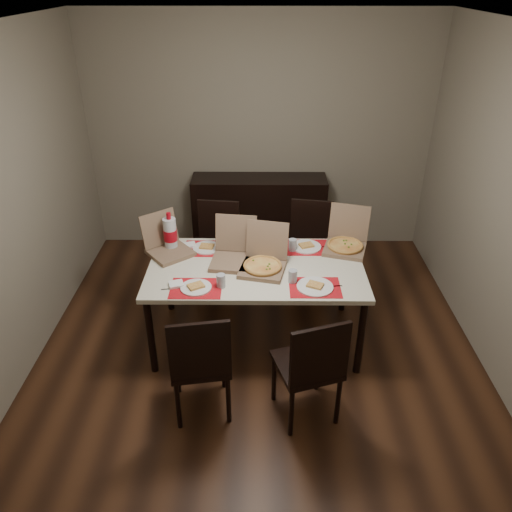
# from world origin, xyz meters

# --- Properties ---
(ground) EXTENTS (3.80, 4.00, 0.02)m
(ground) POSITION_xyz_m (0.00, 0.00, -0.01)
(ground) COLOR #432514
(ground) RESTS_ON ground
(room_walls) EXTENTS (3.84, 4.02, 2.62)m
(room_walls) POSITION_xyz_m (0.00, 0.43, 1.73)
(room_walls) COLOR gray
(room_walls) RESTS_ON ground
(sideboard) EXTENTS (1.50, 0.40, 0.90)m
(sideboard) POSITION_xyz_m (0.00, 1.78, 0.45)
(sideboard) COLOR black
(sideboard) RESTS_ON ground
(dining_table) EXTENTS (1.80, 1.00, 0.75)m
(dining_table) POSITION_xyz_m (-0.02, 0.13, 0.68)
(dining_table) COLOR beige
(dining_table) RESTS_ON ground
(chair_near_left) EXTENTS (0.48, 0.48, 0.93)m
(chair_near_left) POSITION_xyz_m (-0.41, -0.77, 0.51)
(chair_near_left) COLOR black
(chair_near_left) RESTS_ON ground
(chair_near_right) EXTENTS (0.53, 0.53, 0.93)m
(chair_near_right) POSITION_xyz_m (0.37, -0.81, 0.51)
(chair_near_right) COLOR black
(chair_near_right) RESTS_ON ground
(chair_far_left) EXTENTS (0.46, 0.46, 0.93)m
(chair_far_left) POSITION_xyz_m (-0.42, 0.97, 0.51)
(chair_far_left) COLOR black
(chair_far_left) RESTS_ON ground
(chair_far_right) EXTENTS (0.48, 0.48, 0.93)m
(chair_far_right) POSITION_xyz_m (0.51, 0.98, 0.51)
(chair_far_right) COLOR black
(chair_far_right) RESTS_ON ground
(setting_near_left) EXTENTS (0.50, 0.30, 0.11)m
(setting_near_left) POSITION_xyz_m (-0.45, -0.20, 0.77)
(setting_near_left) COLOR red
(setting_near_left) RESTS_ON dining_table
(setting_near_right) EXTENTS (0.42, 0.30, 0.11)m
(setting_near_right) POSITION_xyz_m (0.40, -0.17, 0.77)
(setting_near_right) COLOR red
(setting_near_right) RESTS_ON dining_table
(setting_far_left) EXTENTS (0.47, 0.30, 0.11)m
(setting_far_left) POSITION_xyz_m (-0.43, 0.42, 0.77)
(setting_far_left) COLOR red
(setting_far_left) RESTS_ON dining_table
(setting_far_right) EXTENTS (0.48, 0.30, 0.11)m
(setting_far_right) POSITION_xyz_m (0.39, 0.44, 0.77)
(setting_far_right) COLOR red
(setting_far_right) RESTS_ON dining_table
(napkin_loose) EXTENTS (0.14, 0.13, 0.02)m
(napkin_loose) POSITION_xyz_m (0.01, 0.14, 0.76)
(napkin_loose) COLOR white
(napkin_loose) RESTS_ON dining_table
(pizza_box_center) EXTENTS (0.43, 0.46, 0.36)m
(pizza_box_center) POSITION_xyz_m (0.04, 0.09, 0.81)
(pizza_box_center) COLOR brown
(pizza_box_center) RESTS_ON dining_table
(pizza_box_right) EXTENTS (0.45, 0.47, 0.35)m
(pizza_box_right) POSITION_xyz_m (0.77, 0.44, 0.81)
(pizza_box_right) COLOR brown
(pizza_box_right) RESTS_ON dining_table
(pizza_box_left) EXTENTS (0.49, 0.50, 0.34)m
(pizza_box_left) POSITION_xyz_m (-0.79, 0.36, 0.81)
(pizza_box_left) COLOR brown
(pizza_box_left) RESTS_ON dining_table
(pizza_box_extra) EXTENTS (0.40, 0.43, 0.36)m
(pizza_box_extra) POSITION_xyz_m (-0.21, 0.22, 0.81)
(pizza_box_extra) COLOR brown
(pizza_box_extra) RESTS_ON dining_table
(faina_plate) EXTENTS (0.26, 0.26, 0.03)m
(faina_plate) POSITION_xyz_m (-0.27, 0.24, 0.76)
(faina_plate) COLOR black
(faina_plate) RESTS_ON dining_table
(dip_bowl) EXTENTS (0.12, 0.12, 0.03)m
(dip_bowl) POSITION_xyz_m (0.09, 0.25, 0.76)
(dip_bowl) COLOR white
(dip_bowl) RESTS_ON dining_table
(soda_bottle) EXTENTS (0.12, 0.12, 0.35)m
(soda_bottle) POSITION_xyz_m (-0.77, 0.42, 0.90)
(soda_bottle) COLOR silver
(soda_bottle) RESTS_ON dining_table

